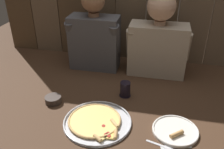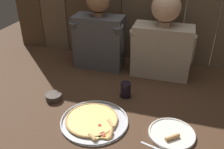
# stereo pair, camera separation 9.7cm
# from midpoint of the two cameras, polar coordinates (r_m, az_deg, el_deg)

# --- Properties ---
(ground_plane) EXTENTS (3.20, 3.20, 0.00)m
(ground_plane) POSITION_cam_midpoint_polar(r_m,az_deg,el_deg) (1.51, -2.17, -7.91)
(ground_plane) COLOR #422B1C
(pizza_tray) EXTENTS (0.38, 0.38, 0.03)m
(pizza_tray) POSITION_cam_midpoint_polar(r_m,az_deg,el_deg) (1.40, -5.63, -10.87)
(pizza_tray) COLOR silver
(pizza_tray) RESTS_ON ground
(dinner_plate) EXTENTS (0.25, 0.25, 0.03)m
(dinner_plate) POSITION_cam_midpoint_polar(r_m,az_deg,el_deg) (1.37, 12.56, -12.67)
(dinner_plate) COLOR white
(dinner_plate) RESTS_ON ground
(drinking_glass) EXTENTS (0.08, 0.08, 0.10)m
(drinking_glass) POSITION_cam_midpoint_polar(r_m,az_deg,el_deg) (1.59, 1.35, -3.48)
(drinking_glass) COLOR black
(drinking_glass) RESTS_ON ground
(dipping_bowl) EXTENTS (0.10, 0.10, 0.04)m
(dipping_bowl) POSITION_cam_midpoint_polar(r_m,az_deg,el_deg) (1.60, -15.29, -5.60)
(dipping_bowl) COLOR #3D332D
(dipping_bowl) RESTS_ON ground
(table_fork) EXTENTS (0.13, 0.05, 0.01)m
(table_fork) POSITION_cam_midpoint_polar(r_m,az_deg,el_deg) (1.29, 8.91, -15.97)
(table_fork) COLOR silver
(table_fork) RESTS_ON ground
(table_knife) EXTENTS (0.15, 0.06, 0.01)m
(table_knife) POSITION_cam_midpoint_polar(r_m,az_deg,el_deg) (1.29, 12.51, -16.33)
(table_knife) COLOR silver
(table_knife) RESTS_ON ground
(diner_left) EXTENTS (0.41, 0.20, 0.62)m
(diner_left) POSITION_cam_midpoint_polar(r_m,az_deg,el_deg) (1.87, -5.66, 9.64)
(diner_left) COLOR #4C4C51
(diner_left) RESTS_ON ground
(diner_right) EXTENTS (0.45, 0.21, 0.61)m
(diner_right) POSITION_cam_midpoint_polar(r_m,az_deg,el_deg) (1.79, 9.28, 8.59)
(diner_right) COLOR #B2A38E
(diner_right) RESTS_ON ground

